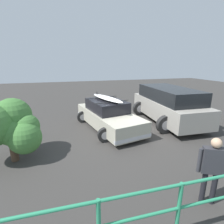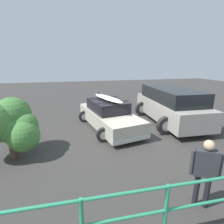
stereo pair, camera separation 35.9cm
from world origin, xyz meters
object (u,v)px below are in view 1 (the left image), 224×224
object	(u,v)px
person_bystander	(212,165)
sedan_car	(108,115)
suv_car	(168,104)
bush_near_left	(9,126)

from	to	relation	value
person_bystander	sedan_car	bearing A→B (deg)	-80.21
suv_car	person_bystander	xyz separation A→B (m)	(2.36, 5.14, 0.01)
sedan_car	suv_car	distance (m)	3.26
bush_near_left	person_bystander	bearing A→B (deg)	144.49
bush_near_left	sedan_car	bearing A→B (deg)	-153.18
suv_car	person_bystander	world-z (taller)	suv_car
sedan_car	bush_near_left	world-z (taller)	bush_near_left
sedan_car	bush_near_left	distance (m)	4.18
suv_car	person_bystander	distance (m)	5.66
suv_car	sedan_car	bearing A→B (deg)	-0.06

